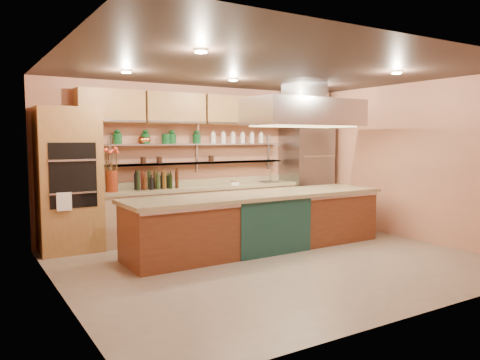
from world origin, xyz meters
TOP-DOWN VIEW (x-y plane):
  - floor at (0.00, 0.00)m, footprint 6.00×5.00m
  - ceiling at (0.00, 0.00)m, footprint 6.00×5.00m
  - wall_back at (0.00, 2.50)m, footprint 6.00×0.04m
  - wall_front at (0.00, -2.50)m, footprint 6.00×0.04m
  - wall_left at (-3.00, 0.00)m, footprint 0.04×5.00m
  - wall_right at (3.00, 0.00)m, footprint 0.04×5.00m
  - oven_stack at (-2.45, 2.18)m, footprint 0.95×0.64m
  - refrigerator at (2.35, 2.14)m, footprint 0.95×0.72m
  - back_counter at (-0.05, 2.20)m, footprint 3.84×0.64m
  - wall_shelf_lower at (-0.05, 2.37)m, footprint 3.60×0.26m
  - wall_shelf_upper at (-0.05, 2.37)m, footprint 3.60×0.26m
  - upper_cabinets at (0.00, 2.32)m, footprint 4.60×0.36m
  - range_hood at (1.12, 0.73)m, footprint 2.00×1.00m
  - ceiling_downlights at (0.00, 0.20)m, footprint 4.00×2.80m
  - island at (0.22, 0.73)m, footprint 4.43×1.01m
  - flower_vase at (-1.78, 2.15)m, footprint 0.23×0.23m
  - oil_bottle_cluster at (-0.99, 2.15)m, footprint 0.86×0.54m
  - kitchen_scale at (0.58, 2.15)m, footprint 0.17×0.13m
  - bar_faucet at (1.50, 2.25)m, footprint 0.04×0.04m
  - copper_kettle at (-1.16, 2.37)m, footprint 0.22×0.22m
  - green_canister at (-0.72, 2.37)m, footprint 0.16×0.16m

SIDE VIEW (x-z plane):
  - floor at x=0.00m, z-range -0.02..0.00m
  - island at x=0.22m, z-range 0.00..0.92m
  - back_counter at x=-0.05m, z-range 0.00..0.93m
  - kitchen_scale at x=0.58m, z-range 0.93..1.02m
  - bar_faucet at x=1.50m, z-range 0.93..1.16m
  - refrigerator at x=2.35m, z-range 0.00..2.10m
  - oil_bottle_cluster at x=-0.99m, z-range 0.93..1.20m
  - flower_vase at x=-1.78m, z-range 0.93..1.28m
  - oven_stack at x=-2.45m, z-range 0.00..2.30m
  - wall_shelf_lower at x=-0.05m, z-range 1.34..1.36m
  - wall_back at x=0.00m, z-range 0.00..2.80m
  - wall_front at x=0.00m, z-range 0.00..2.80m
  - wall_left at x=-3.00m, z-range 0.00..2.80m
  - wall_right at x=3.00m, z-range 0.00..2.80m
  - wall_shelf_upper at x=-0.05m, z-range 1.69..1.71m
  - copper_kettle at x=-1.16m, z-range 1.71..1.85m
  - green_canister at x=-0.72m, z-range 1.71..1.89m
  - range_hood at x=1.12m, z-range 2.02..2.48m
  - upper_cabinets at x=0.00m, z-range 2.08..2.62m
  - ceiling_downlights at x=0.00m, z-range 2.76..2.78m
  - ceiling at x=0.00m, z-range 2.79..2.81m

